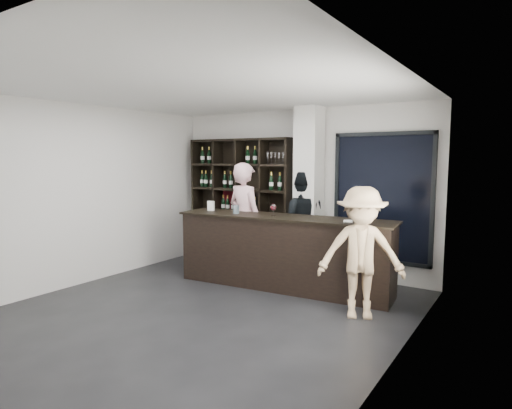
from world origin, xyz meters
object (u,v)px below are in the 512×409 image
Objects in this scene: tasting_counter at (283,252)px; taster_black at (301,223)px; taster_pink at (245,220)px; customer at (361,253)px; wine_shelf at (240,202)px.

taster_black is at bearing 91.08° from tasting_counter.
taster_pink is 2.49m from customer.
tasting_counter is at bearing -33.09° from wine_shelf.
taster_black is 2.05m from customer.
taster_black is 1.09× the size of customer.
taster_pink is at bearing 10.81° from taster_black.
customer is (2.95, -1.52, -0.36)m from wine_shelf.
taster_pink reaches higher than taster_black.
tasting_counter is 1.02m from taster_pink.
wine_shelf is 1.90m from tasting_counter.
wine_shelf reaches higher than tasting_counter.
customer is (1.54, -1.35, -0.07)m from taster_black.
taster_pink is 1.07× the size of taster_black.
taster_pink reaches higher than tasting_counter.
wine_shelf reaches higher than customer.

